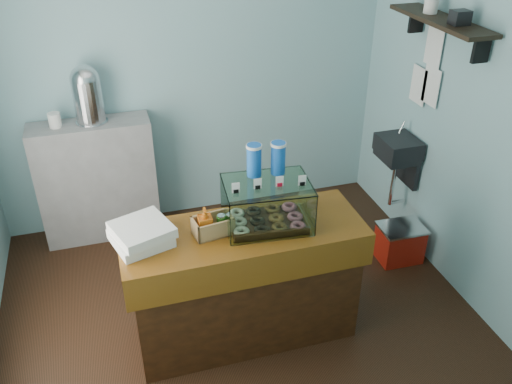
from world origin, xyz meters
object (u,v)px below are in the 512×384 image
object	(u,v)px
counter	(244,282)
red_cooler	(400,243)
display_case	(267,199)
coffee_urn	(87,93)

from	to	relation	value
counter	red_cooler	world-z (taller)	counter
display_case	red_cooler	distance (m)	1.65
display_case	counter	bearing A→B (deg)	-156.92
red_cooler	counter	bearing A→B (deg)	-161.92
counter	coffee_urn	world-z (taller)	coffee_urn
display_case	red_cooler	size ratio (longest dim) A/B	1.56
counter	red_cooler	distance (m)	1.59
display_case	red_cooler	xyz separation A→B (m)	(1.33, 0.39, -0.91)
counter	red_cooler	xyz separation A→B (m)	(1.50, 0.45, -0.29)
counter	display_case	bearing A→B (deg)	17.82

